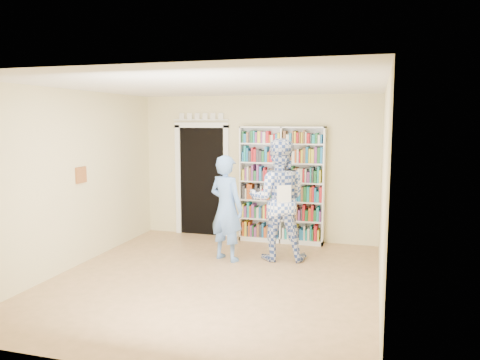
{
  "coord_description": "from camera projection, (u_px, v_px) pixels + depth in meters",
  "views": [
    {
      "loc": [
        2.15,
        -6.01,
        2.24
      ],
      "look_at": [
        0.13,
        0.9,
        1.32
      ],
      "focal_mm": 35.0,
      "sensor_mm": 36.0,
      "label": 1
    }
  ],
  "objects": [
    {
      "name": "ceiling",
      "position": [
        212.0,
        86.0,
        6.26
      ],
      "size": [
        5.0,
        5.0,
        0.0
      ],
      "primitive_type": "plane",
      "rotation": [
        3.14,
        0.0,
        0.0
      ],
      "color": "white",
      "rests_on": "wall_back"
    },
    {
      "name": "bookshelf",
      "position": [
        282.0,
        184.0,
        8.56
      ],
      "size": [
        1.55,
        0.29,
        2.13
      ],
      "rotation": [
        0.0,
        0.0,
        0.31
      ],
      "color": "white",
      "rests_on": "floor"
    },
    {
      "name": "paper_sheet",
      "position": [
        284.0,
        196.0,
        7.17
      ],
      "size": [
        0.2,
        0.12,
        0.32
      ],
      "primitive_type": "cube",
      "rotation": [
        0.0,
        0.0,
        0.53
      ],
      "color": "white",
      "rests_on": "man_plaid"
    },
    {
      "name": "floor",
      "position": [
        213.0,
        280.0,
        6.6
      ],
      "size": [
        5.0,
        5.0,
        0.0
      ],
      "primitive_type": "plane",
      "color": "#987349",
      "rests_on": "ground"
    },
    {
      "name": "wall_left",
      "position": [
        72.0,
        180.0,
        7.06
      ],
      "size": [
        0.0,
        5.0,
        5.0
      ],
      "primitive_type": "plane",
      "rotation": [
        1.57,
        0.0,
        1.57
      ],
      "color": "beige",
      "rests_on": "floor"
    },
    {
      "name": "man_blue",
      "position": [
        226.0,
        208.0,
        7.46
      ],
      "size": [
        0.73,
        0.61,
        1.7
      ],
      "primitive_type": "imported",
      "rotation": [
        0.0,
        0.0,
        2.76
      ],
      "color": "#5D89D0",
      "rests_on": "floor"
    },
    {
      "name": "wall_back",
      "position": [
        257.0,
        168.0,
        8.81
      ],
      "size": [
        4.5,
        0.0,
        4.5
      ],
      "primitive_type": "plane",
      "rotation": [
        1.57,
        0.0,
        0.0
      ],
      "color": "beige",
      "rests_on": "floor"
    },
    {
      "name": "wall_right",
      "position": [
        383.0,
        192.0,
        5.81
      ],
      "size": [
        0.0,
        5.0,
        5.0
      ],
      "primitive_type": "plane",
      "rotation": [
        1.57,
        0.0,
        -1.57
      ],
      "color": "beige",
      "rests_on": "floor"
    },
    {
      "name": "man_plaid",
      "position": [
        278.0,
        200.0,
        7.49
      ],
      "size": [
        1.07,
        0.9,
        1.96
      ],
      "primitive_type": "imported",
      "rotation": [
        0.0,
        0.0,
        3.33
      ],
      "color": "#334E9B",
      "rests_on": "floor"
    },
    {
      "name": "doorway",
      "position": [
        202.0,
        175.0,
        9.12
      ],
      "size": [
        1.1,
        0.08,
        2.43
      ],
      "color": "black",
      "rests_on": "floor"
    },
    {
      "name": "wall_art",
      "position": [
        81.0,
        175.0,
        7.24
      ],
      "size": [
        0.03,
        0.25,
        0.25
      ],
      "primitive_type": "cube",
      "color": "maroon",
      "rests_on": "wall_left"
    }
  ]
}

